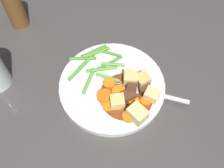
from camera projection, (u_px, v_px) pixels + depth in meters
ground_plane at (112, 88)px, 0.61m from camera, size 3.00×3.00×0.00m
dinner_plate at (112, 86)px, 0.60m from camera, size 0.25×0.25×0.02m
stew_sauce at (126, 96)px, 0.57m from camera, size 0.12×0.12×0.00m
carrot_slice_0 at (145, 101)px, 0.56m from camera, size 0.03×0.03×0.01m
carrot_slice_1 at (108, 105)px, 0.56m from camera, size 0.04×0.04×0.01m
carrot_slice_2 at (108, 83)px, 0.59m from camera, size 0.03×0.03×0.01m
carrot_slice_3 at (104, 96)px, 0.57m from camera, size 0.05×0.05×0.01m
carrot_slice_4 at (134, 103)px, 0.56m from camera, size 0.03×0.03×0.01m
carrot_slice_5 at (118, 92)px, 0.57m from camera, size 0.04×0.04×0.01m
carrot_slice_6 at (129, 116)px, 0.54m from camera, size 0.03×0.03×0.01m
potato_chunk_0 at (138, 114)px, 0.53m from camera, size 0.04×0.04×0.03m
potato_chunk_1 at (130, 79)px, 0.58m from camera, size 0.04×0.04×0.03m
potato_chunk_2 at (152, 95)px, 0.56m from camera, size 0.04×0.04×0.02m
potato_chunk_3 at (128, 75)px, 0.59m from camera, size 0.03×0.03×0.02m
potato_chunk_4 at (117, 102)px, 0.55m from camera, size 0.04×0.04×0.03m
potato_chunk_5 at (142, 80)px, 0.58m from camera, size 0.03×0.03×0.03m
meat_chunk_0 at (144, 88)px, 0.58m from camera, size 0.04×0.04×0.02m
meat_chunk_1 at (131, 89)px, 0.57m from camera, size 0.03×0.03×0.02m
meat_chunk_2 at (128, 96)px, 0.56m from camera, size 0.03×0.03×0.02m
green_bean_0 at (89, 81)px, 0.59m from camera, size 0.05×0.06×0.01m
green_bean_1 at (108, 64)px, 0.62m from camera, size 0.01×0.08×0.01m
green_bean_2 at (97, 52)px, 0.64m from camera, size 0.02×0.07×0.01m
green_bean_3 at (108, 77)px, 0.60m from camera, size 0.05×0.04×0.01m
green_bean_4 at (94, 51)px, 0.64m from camera, size 0.01×0.07×0.01m
green_bean_5 at (83, 58)px, 0.63m from camera, size 0.04×0.06×0.01m
green_bean_6 at (108, 53)px, 0.64m from camera, size 0.06×0.05×0.01m
green_bean_7 at (80, 68)px, 0.61m from camera, size 0.04×0.08×0.01m
green_bean_8 at (100, 70)px, 0.61m from camera, size 0.04×0.07×0.01m
green_bean_9 at (90, 58)px, 0.63m from camera, size 0.03×0.08×0.01m
green_bean_10 at (113, 64)px, 0.62m from camera, size 0.04×0.05×0.01m
fork at (149, 92)px, 0.58m from camera, size 0.14×0.13×0.00m
pepper_mill at (14, 8)px, 0.67m from camera, size 0.05×0.05×0.12m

